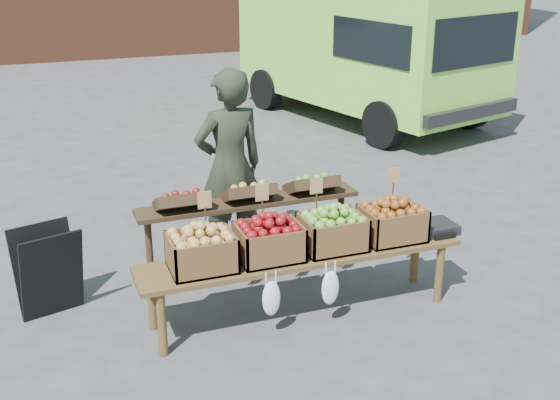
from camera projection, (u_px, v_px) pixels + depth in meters
name	position (u px, v px, depth m)	size (l,w,h in m)	color
ground	(380.00, 279.00, 6.49)	(80.00, 80.00, 0.00)	#474749
delivery_van	(365.00, 54.00, 11.72)	(2.23, 4.87, 2.18)	#83E045
vendor	(230.00, 167.00, 6.58)	(0.69, 0.45, 1.88)	#262B1F
chalkboard_sign	(49.00, 272.00, 5.78)	(0.51, 0.28, 0.78)	black
back_table	(249.00, 229.00, 6.27)	(2.10, 0.44, 1.04)	#322315
display_bench	(301.00, 284.00, 5.80)	(2.70, 0.56, 0.57)	brown
crate_golden_apples	(202.00, 252.00, 5.38)	(0.50, 0.40, 0.28)	gold
crate_russet_pears	(269.00, 242.00, 5.55)	(0.50, 0.40, 0.28)	#620206
crate_red_apples	(333.00, 232.00, 5.73)	(0.50, 0.40, 0.28)	#4E802A
crate_green_apples	(392.00, 223.00, 5.91)	(0.50, 0.40, 0.28)	#8C5217
weighing_scale	(435.00, 227.00, 6.08)	(0.34, 0.30, 0.08)	black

